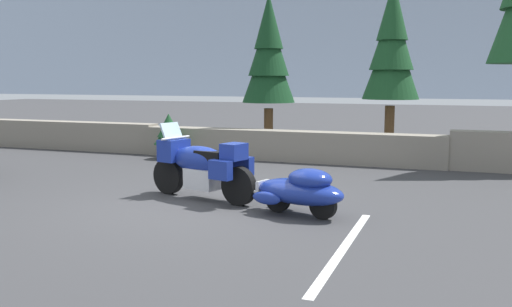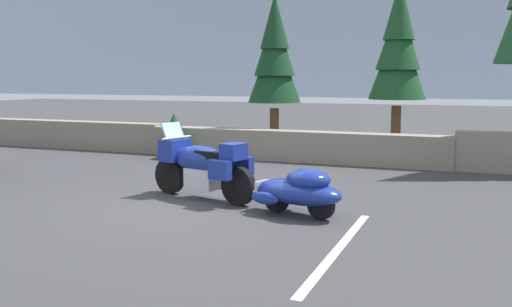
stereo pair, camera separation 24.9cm
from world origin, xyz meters
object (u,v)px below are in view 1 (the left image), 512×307
(touring_motorcycle, at_px, (201,165))
(pine_tree_far_right, at_px, (269,54))
(car_shaped_trailer, at_px, (300,190))
(pine_tree_secondary, at_px, (392,46))

(touring_motorcycle, distance_m, pine_tree_far_right, 6.61)
(car_shaped_trailer, bearing_deg, pine_tree_secondary, 86.53)
(touring_motorcycle, xyz_separation_m, pine_tree_secondary, (2.43, 6.98, 2.40))
(touring_motorcycle, distance_m, car_shaped_trailer, 2.06)
(touring_motorcycle, bearing_deg, pine_tree_far_right, 97.86)
(car_shaped_trailer, bearing_deg, touring_motorcycle, 164.19)
(touring_motorcycle, bearing_deg, pine_tree_secondary, 70.84)
(car_shaped_trailer, relative_size, pine_tree_far_right, 0.49)
(touring_motorcycle, relative_size, car_shaped_trailer, 1.02)
(car_shaped_trailer, xyz_separation_m, pine_tree_far_right, (-2.82, 6.73, 2.40))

